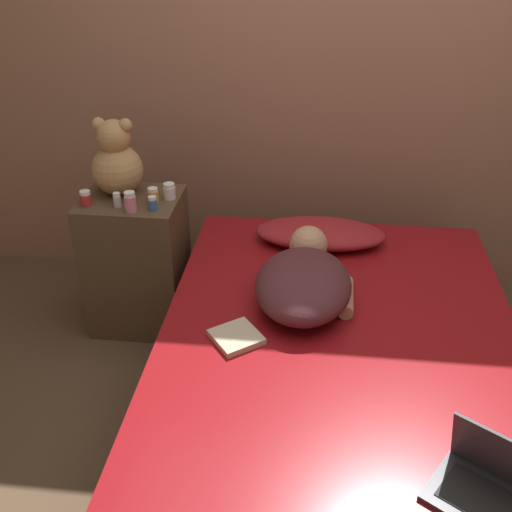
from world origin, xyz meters
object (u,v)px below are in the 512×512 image
Objects in this scene: laptop at (503,492)px; bottle_clear at (117,200)px; bottle_white at (169,191)px; book at (236,337)px; bottle_amber at (153,195)px; teddy_bear at (117,162)px; bottle_red at (86,198)px; pillow at (320,233)px; person_lying at (305,280)px; bottle_blue at (153,203)px; bottle_pink at (130,202)px.

laptop is 1.89m from bottle_clear.
bottle_white reaches higher than bottle_clear.
book is at bearing 175.84° from laptop.
bottle_amber is 0.87m from book.
bottle_red is (-0.11, -0.15, -0.12)m from teddy_bear.
bottle_amber is at bearing 22.18° from bottle_clear.
pillow is 0.47m from person_lying.
pillow is 1.68× the size of teddy_bear.
bottle_red reaches higher than bottle_blue.
bottle_amber reaches higher than pillow.
bottle_red is 0.31m from bottle_blue.
teddy_bear is 0.22m from bottle_red.
teddy_bear reaches higher than bottle_clear.
bottle_white reaches higher than bottle_amber.
teddy_bear is at bearing 102.89° from bottle_clear.
bottle_red reaches higher than laptop.
bottle_pink is (-0.14, -0.15, 0.01)m from bottle_white.
pillow is 0.94m from bottle_clear.
bottle_blue is at bearing 15.82° from bottle_pink.
bottle_white is at bearing -177.62° from pillow.
bottle_amber is at bearing 103.26° from bottle_blue.
person_lying reaches higher than book.
teddy_bear is 5.72× the size of bottle_blue.
bottle_pink is (0.22, -0.04, 0.01)m from bottle_red.
bottle_red is at bearing -178.40° from bottle_clear.
laptop is 1.82m from bottle_white.
pillow is at bearing 7.73° from bottle_red.
pillow is at bearing 69.30° from book.
teddy_bear is 0.19m from bottle_clear.
bottle_blue is at bearing -37.95° from teddy_bear.
bottle_amber is 0.08m from bottle_blue.
bottle_pink is at bearing -126.89° from bottle_amber.
bottle_pink is at bearing 171.72° from laptop.
bottle_white reaches higher than bottle_red.
book is (-0.24, -0.30, -0.08)m from person_lying.
person_lying is 0.80m from bottle_white.
book is (-0.79, 0.61, -0.04)m from laptop.
laptop reaches higher than person_lying.
bottle_red is 0.37m from bottle_white.
bottle_clear is 0.24m from bottle_white.
laptop is 6.10× the size of bottle_clear.
pillow is at bearing 8.68° from bottle_clear.
bottle_blue is at bearing -4.55° from bottle_clear.
person_lying is at bearing -21.03° from bottle_clear.
bottle_red is (-1.05, -0.14, 0.19)m from pillow.
bottle_amber is at bearing 53.11° from bottle_pink.
pillow is 9.12× the size of bottle_clear.
laptop is 1.00m from book.
bottle_blue is (0.20, -0.16, -0.13)m from teddy_bear.
bottle_clear is 0.16m from bottle_amber.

